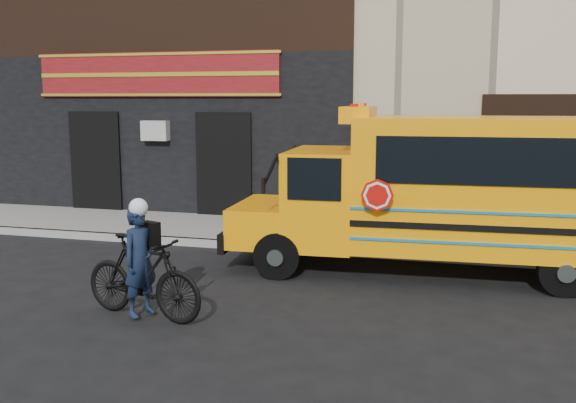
# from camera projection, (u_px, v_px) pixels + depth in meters

# --- Properties ---
(ground) EXTENTS (120.00, 120.00, 0.00)m
(ground) POSITION_uv_depth(u_px,v_px,m) (293.00, 292.00, 10.24)
(ground) COLOR black
(ground) RESTS_ON ground
(curb) EXTENTS (40.00, 0.20, 0.15)m
(curb) POSITION_uv_depth(u_px,v_px,m) (327.00, 251.00, 12.71)
(curb) COLOR gray
(curb) RESTS_ON ground
(sidewalk) EXTENTS (40.00, 3.00, 0.15)m
(sidewalk) POSITION_uv_depth(u_px,v_px,m) (340.00, 235.00, 14.14)
(sidewalk) COLOR gray
(sidewalk) RESTS_ON ground
(school_bus) EXTENTS (7.00, 2.63, 2.92)m
(school_bus) POSITION_uv_depth(u_px,v_px,m) (449.00, 189.00, 11.09)
(school_bus) COLOR black
(school_bus) RESTS_ON ground
(bicycle) EXTENTS (2.05, 0.96, 1.19)m
(bicycle) POSITION_uv_depth(u_px,v_px,m) (143.00, 277.00, 8.95)
(bicycle) COLOR black
(bicycle) RESTS_ON ground
(cyclist) EXTENTS (0.55, 0.66, 1.55)m
(cyclist) POSITION_uv_depth(u_px,v_px,m) (141.00, 264.00, 8.92)
(cyclist) COLOR #101B31
(cyclist) RESTS_ON ground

